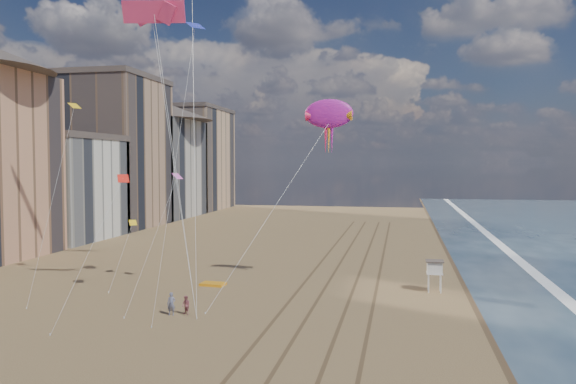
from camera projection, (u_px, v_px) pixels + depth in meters
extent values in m
plane|color=#42301E|center=(494.00, 270.00, 64.48)|extent=(260.00, 260.00, 0.00)
plane|color=white|center=(533.00, 271.00, 63.64)|extent=(260.00, 260.00, 0.00)
cube|color=brown|center=(306.00, 281.00, 58.70)|extent=(0.28, 120.00, 0.01)
cube|color=brown|center=(329.00, 282.00, 58.22)|extent=(0.28, 120.00, 0.01)
cube|color=brown|center=(356.00, 283.00, 57.66)|extent=(0.28, 120.00, 0.01)
cube|color=brown|center=(377.00, 284.00, 57.23)|extent=(0.28, 120.00, 0.01)
cube|color=silver|center=(63.00, 190.00, 90.45)|extent=(14.00, 18.00, 16.00)
cube|color=#473D38|center=(62.00, 137.00, 90.01)|extent=(14.28, 18.36, 1.00)
cube|color=tan|center=(113.00, 154.00, 107.95)|extent=(16.00, 20.00, 28.00)
cube|color=#473D38|center=(112.00, 78.00, 107.20)|extent=(16.32, 20.40, 1.00)
cube|color=#BCB2A3|center=(160.00, 169.00, 127.59)|extent=(15.00, 22.00, 22.00)
cone|color=#473D38|center=(159.00, 110.00, 126.90)|extent=(34.22, 34.22, 4.40)
cube|color=tan|center=(193.00, 160.00, 149.11)|extent=(16.00, 24.00, 26.00)
cube|color=#473D38|center=(192.00, 109.00, 148.41)|extent=(16.32, 24.48, 1.00)
cylinder|color=silver|center=(429.00, 284.00, 53.17)|extent=(0.11, 0.11, 1.67)
cylinder|color=silver|center=(441.00, 285.00, 52.95)|extent=(0.11, 0.11, 1.67)
cylinder|color=silver|center=(428.00, 282.00, 54.26)|extent=(0.11, 0.11, 1.67)
cylinder|color=silver|center=(440.00, 282.00, 54.04)|extent=(0.11, 0.11, 1.67)
cube|color=silver|center=(435.00, 273.00, 53.56)|extent=(1.48, 1.48, 0.11)
cube|color=silver|center=(435.00, 267.00, 53.53)|extent=(1.39, 1.39, 1.02)
cube|color=#473D38|center=(435.00, 261.00, 53.50)|extent=(1.67, 1.67, 0.09)
cube|color=orange|center=(213.00, 284.00, 56.42)|extent=(2.52, 1.74, 0.27)
ellipsoid|color=#B71C9B|center=(329.00, 114.00, 54.89)|extent=(4.63, 0.87, 2.75)
cone|color=#E01543|center=(312.00, 116.00, 55.22)|extent=(1.24, 1.03, 1.03)
cone|color=#FFA01A|center=(346.00, 115.00, 54.57)|extent=(1.24, 1.03, 1.03)
cylinder|color=silver|center=(273.00, 210.00, 50.36)|extent=(0.03, 0.03, 21.82)
imported|color=slate|center=(171.00, 304.00, 45.37)|extent=(0.73, 0.52, 1.86)
imported|color=#9C4F58|center=(186.00, 305.00, 45.53)|extent=(0.94, 0.88, 1.55)
cube|color=#E73366|center=(154.00, 12.00, 47.23)|extent=(5.33, 1.75, 1.81)
plane|color=yellow|center=(133.00, 223.00, 59.59)|extent=(1.29, 1.26, 0.52)
plane|color=yellow|center=(74.00, 106.00, 55.62)|extent=(1.53, 1.59, 0.59)
plane|color=red|center=(123.00, 178.00, 50.70)|extent=(1.66, 1.60, 0.70)
plane|color=#2433C1|center=(195.00, 25.00, 49.24)|extent=(2.25, 2.24, 0.79)
plane|color=#FD62CF|center=(177.00, 176.00, 54.83)|extent=(1.21, 1.27, 0.54)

